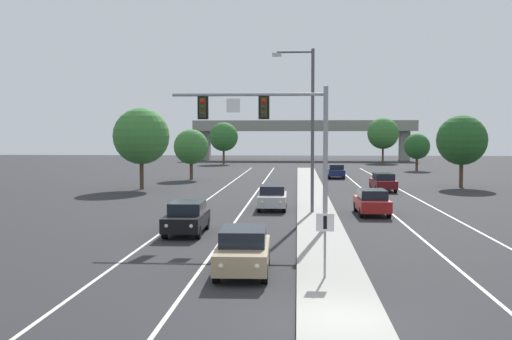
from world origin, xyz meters
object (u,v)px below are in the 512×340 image
tree_far_left_c (224,137)px  car_receding_darkred (383,182)px  street_lamp_median (309,120)px  car_oncoming_tan (243,250)px  tree_far_right_a (383,133)px  car_receding_navy (336,171)px  median_sign_post (325,235)px  tree_far_left_b (191,147)px  car_oncoming_silver (272,197)px  overhead_signal_mast (275,126)px  car_receding_red (372,202)px  tree_far_right_b (462,140)px  car_oncoming_black (187,217)px  tree_far_right_c (417,146)px  tree_far_left_a (141,136)px

tree_far_left_c → car_receding_darkred: bearing=-67.7°
street_lamp_median → car_receding_darkred: bearing=67.1°
car_oncoming_tan → tree_far_right_a: 88.24m
car_receding_navy → tree_far_right_a: (10.51, 38.49, 4.35)m
median_sign_post → tree_far_left_b: size_ratio=0.40×
car_oncoming_silver → tree_far_right_a: bearing=76.3°
overhead_signal_mast → car_oncoming_tan: 10.71m
car_receding_red → tree_far_right_b: bearing=62.4°
car_oncoming_black → tree_far_left_c: (-6.91, 72.09, 3.76)m
car_oncoming_tan → tree_far_right_c: tree_far_right_c is taller
car_oncoming_silver → car_receding_darkred: (9.09, 13.65, 0.00)m
street_lamp_median → median_sign_post: bearing=-89.2°
median_sign_post → car_receding_red: bearing=78.2°
median_sign_post → car_receding_red: (3.64, 17.38, -0.77)m
car_receding_darkred → tree_far_right_b: size_ratio=0.67×
car_oncoming_black → tree_far_right_a: bearing=75.4°
median_sign_post → car_oncoming_silver: (-2.56, 19.71, -0.77)m
car_oncoming_black → car_receding_red: bearing=38.0°
tree_far_right_c → car_receding_red: bearing=-103.9°
tree_far_left_a → median_sign_post: bearing=-66.2°
car_oncoming_tan → car_receding_red: bearing=68.3°
car_oncoming_black → tree_far_left_a: bearing=109.4°
median_sign_post → car_oncoming_silver: median_sign_post is taller
tree_far_right_b → street_lamp_median: bearing=-125.4°
car_receding_red → tree_far_right_b: 23.44m
tree_far_right_a → tree_far_left_b: bearing=-122.4°
tree_far_right_c → tree_far_left_a: (-30.39, -31.11, 1.46)m
car_oncoming_black → tree_far_right_c: 59.61m
median_sign_post → car_oncoming_silver: 19.90m
car_oncoming_tan → tree_far_left_b: bearing=102.2°
car_receding_darkred → tree_far_right_b: 9.75m
car_receding_navy → tree_far_right_b: (10.93, -11.27, 3.59)m
tree_far_left_b → tree_far_left_a: tree_far_left_a is taller
overhead_signal_mast → street_lamp_median: 6.83m
car_oncoming_tan → car_receding_navy: same height
car_receding_navy → tree_far_right_b: 16.10m
car_oncoming_silver → tree_far_right_a: size_ratio=0.57×
tree_far_left_b → car_receding_darkred: bearing=-33.4°
car_receding_darkred → car_oncoming_silver: bearing=-123.7°
overhead_signal_mast → tree_far_right_c: bearing=72.1°
car_oncoming_tan → car_receding_navy: 48.44m
tree_far_left_b → car_oncoming_black: bearing=-80.4°
median_sign_post → car_oncoming_black: 11.51m
car_oncoming_silver → tree_far_right_a: 70.07m
car_receding_navy → tree_far_left_c: bearing=117.3°
median_sign_post → car_receding_navy: size_ratio=0.49×
overhead_signal_mast → tree_far_right_c: 56.92m
overhead_signal_mast → car_oncoming_silver: 10.00m
car_oncoming_silver → car_receding_darkred: 16.40m
car_receding_red → tree_far_right_a: (10.31, 70.29, 4.35)m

